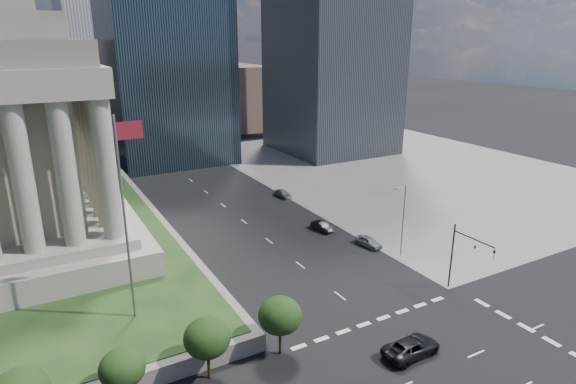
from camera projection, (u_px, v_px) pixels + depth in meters
ground at (159, 155)px, 121.84m from camera, size 500.00×500.00×0.00m
sidewalk_ne at (405, 168)px, 109.78m from camera, size 68.00×90.00×0.03m
flagpole at (126, 209)px, 44.45m from camera, size 2.52×0.24×20.00m
midrise_glass at (162, 30)px, 109.48m from camera, size 26.00×26.00×60.00m
building_filler_ne at (229, 97)px, 158.58m from camera, size 20.00×30.00×20.00m
building_filler_nw at (13, 94)px, 128.71m from camera, size 24.00×30.00×28.00m
traffic_signal_ne at (465, 252)px, 54.13m from camera, size 0.30×5.74×8.00m
street_lamp_north at (402, 216)px, 63.80m from camera, size 2.13×0.22×10.00m
pickup_truck at (411, 347)px, 44.67m from camera, size 6.00×3.01×1.63m
parked_sedan_near at (369, 242)px, 68.16m from camera, size 4.44×2.30×1.44m
parked_sedan_mid at (322, 226)px, 73.86m from camera, size 4.28×1.88×1.37m
parked_sedan_far at (283, 193)px, 89.42m from camera, size 4.29×1.85×1.44m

